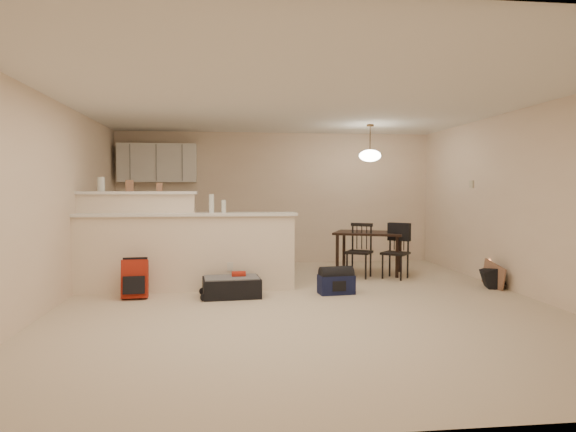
{
  "coord_description": "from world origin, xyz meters",
  "views": [
    {
      "loc": [
        -0.93,
        -6.33,
        1.42
      ],
      "look_at": [
        -0.1,
        0.7,
        1.05
      ],
      "focal_mm": 32.0,
      "sensor_mm": 36.0,
      "label": 1
    }
  ],
  "objects": [
    {
      "name": "room",
      "position": [
        0.0,
        0.0,
        1.25
      ],
      "size": [
        7.0,
        7.02,
        2.5
      ],
      "color": "beige",
      "rests_on": "ground"
    },
    {
      "name": "breakfast_bar",
      "position": [
        -1.76,
        0.98,
        0.61
      ],
      "size": [
        3.08,
        0.58,
        1.39
      ],
      "color": "#F6E2C7",
      "rests_on": "ground"
    },
    {
      "name": "upper_cabinets",
      "position": [
        -2.2,
        3.32,
        1.9
      ],
      "size": [
        1.4,
        0.34,
        0.7
      ],
      "primitive_type": "cube",
      "color": "white",
      "rests_on": "room"
    },
    {
      "name": "kitchen_counter",
      "position": [
        -2.0,
        3.19,
        0.45
      ],
      "size": [
        1.8,
        0.6,
        0.9
      ],
      "primitive_type": "cube",
      "color": "white",
      "rests_on": "ground"
    },
    {
      "name": "thermostat",
      "position": [
        2.98,
        1.55,
        1.5
      ],
      "size": [
        0.02,
        0.12,
        0.12
      ],
      "primitive_type": "cube",
      "color": "beige",
      "rests_on": "room"
    },
    {
      "name": "jar",
      "position": [
        -2.69,
        1.12,
        1.49
      ],
      "size": [
        0.1,
        0.1,
        0.2
      ],
      "primitive_type": "cylinder",
      "color": "silver",
      "rests_on": "breakfast_bar"
    },
    {
      "name": "cereal_box",
      "position": [
        -2.3,
        1.12,
        1.47
      ],
      "size": [
        0.1,
        0.07,
        0.16
      ],
      "primitive_type": "cube",
      "color": "#92654B",
      "rests_on": "breakfast_bar"
    },
    {
      "name": "small_box",
      "position": [
        -1.89,
        1.12,
        1.45
      ],
      "size": [
        0.08,
        0.06,
        0.12
      ],
      "primitive_type": "cube",
      "color": "#92654B",
      "rests_on": "breakfast_bar"
    },
    {
      "name": "bottle_a",
      "position": [
        -1.15,
        0.9,
        1.22
      ],
      "size": [
        0.07,
        0.07,
        0.26
      ],
      "primitive_type": "cylinder",
      "color": "silver",
      "rests_on": "breakfast_bar"
    },
    {
      "name": "bottle_b",
      "position": [
        -0.98,
        0.9,
        1.18
      ],
      "size": [
        0.06,
        0.06,
        0.18
      ],
      "primitive_type": "cylinder",
      "color": "silver",
      "rests_on": "breakfast_bar"
    },
    {
      "name": "dining_table",
      "position": [
        1.44,
        2.05,
        0.62
      ],
      "size": [
        1.33,
        1.14,
        0.7
      ],
      "rotation": [
        0.0,
        0.0,
        -0.41
      ],
      "color": "black",
      "rests_on": "ground"
    },
    {
      "name": "pendant_lamp",
      "position": [
        1.44,
        2.05,
        1.99
      ],
      "size": [
        0.36,
        0.36,
        0.62
      ],
      "color": "brown",
      "rests_on": "room"
    },
    {
      "name": "dining_chair_near",
      "position": [
        1.17,
        1.68,
        0.43
      ],
      "size": [
        0.51,
        0.51,
        0.87
      ],
      "primitive_type": null,
      "rotation": [
        0.0,
        0.0,
        -0.54
      ],
      "color": "black",
      "rests_on": "ground"
    },
    {
      "name": "dining_chair_far",
      "position": [
        1.71,
        1.5,
        0.43
      ],
      "size": [
        0.52,
        0.52,
        0.86
      ],
      "primitive_type": null,
      "rotation": [
        0.0,
        0.0,
        -0.71
      ],
      "color": "black",
      "rests_on": "ground"
    },
    {
      "name": "suitcase",
      "position": [
        -0.88,
        0.41,
        0.13
      ],
      "size": [
        0.78,
        0.54,
        0.25
      ],
      "primitive_type": "cube",
      "rotation": [
        0.0,
        0.0,
        0.08
      ],
      "color": "black",
      "rests_on": "ground"
    },
    {
      "name": "red_backpack",
      "position": [
        -2.14,
        0.48,
        0.25
      ],
      "size": [
        0.35,
        0.23,
        0.5
      ],
      "primitive_type": "cube",
      "rotation": [
        0.0,
        0.0,
        0.08
      ],
      "color": "#A52112",
      "rests_on": "ground"
    },
    {
      "name": "navy_duffel",
      "position": [
        0.53,
        0.45,
        0.13
      ],
      "size": [
        0.5,
        0.31,
        0.26
      ],
      "primitive_type": "cube",
      "rotation": [
        0.0,
        0.0,
        0.11
      ],
      "color": "#13183C",
      "rests_on": "ground"
    },
    {
      "name": "black_daypack",
      "position": [
        2.85,
        0.61,
        0.14
      ],
      "size": [
        0.3,
        0.36,
        0.28
      ],
      "primitive_type": "cube",
      "rotation": [
        0.0,
        0.0,
        1.3
      ],
      "color": "black",
      "rests_on": "ground"
    },
    {
      "name": "cardboard_sheet",
      "position": [
        2.85,
        0.56,
        0.18
      ],
      "size": [
        0.08,
        0.48,
        0.36
      ],
      "primitive_type": "cube",
      "rotation": [
        0.0,
        0.0,
        1.69
      ],
      "color": "#92654B",
      "rests_on": "ground"
    }
  ]
}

